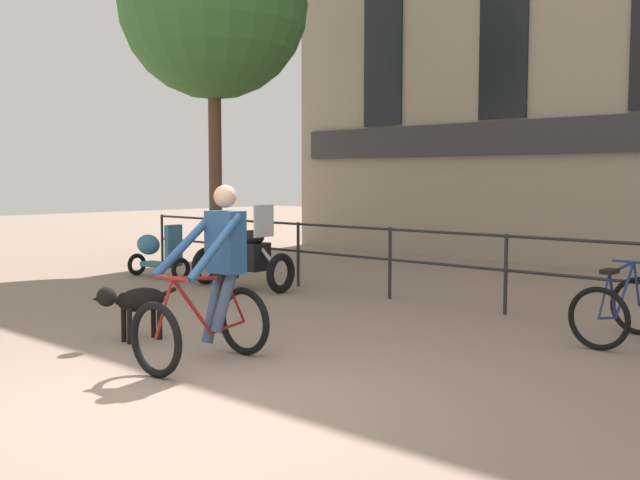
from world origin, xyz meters
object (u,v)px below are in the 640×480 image
at_px(parked_bicycle_near_lamp, 620,309).
at_px(parked_scooter, 156,252).
at_px(dog, 133,301).
at_px(cyclist_with_bike, 213,284).
at_px(parked_motorcycle, 241,254).

distance_m(parked_bicycle_near_lamp, parked_scooter, 8.04).
xyz_separation_m(dog, parked_scooter, (-4.17, 3.22, 0.02)).
relative_size(cyclist_with_bike, parked_bicycle_near_lamp, 1.50).
bearing_deg(parked_scooter, cyclist_with_bike, -124.46).
bearing_deg(parked_bicycle_near_lamp, parked_motorcycle, 2.99).
relative_size(dog, parked_scooter, 0.75).
bearing_deg(cyclist_with_bike, dog, 176.27).
xyz_separation_m(parked_bicycle_near_lamp, parked_scooter, (-8.03, -0.31, 0.10)).
relative_size(dog, parked_motorcycle, 0.54).
relative_size(cyclist_with_bike, dog, 1.74).
height_order(dog, parked_motorcycle, parked_motorcycle).
distance_m(dog, parked_motorcycle, 4.00).
height_order(dog, parked_scooter, parked_scooter).
bearing_deg(parked_bicycle_near_lamp, parked_scooter, 3.91).
xyz_separation_m(cyclist_with_bike, parked_bicycle_near_lamp, (2.51, 3.53, -0.41)).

